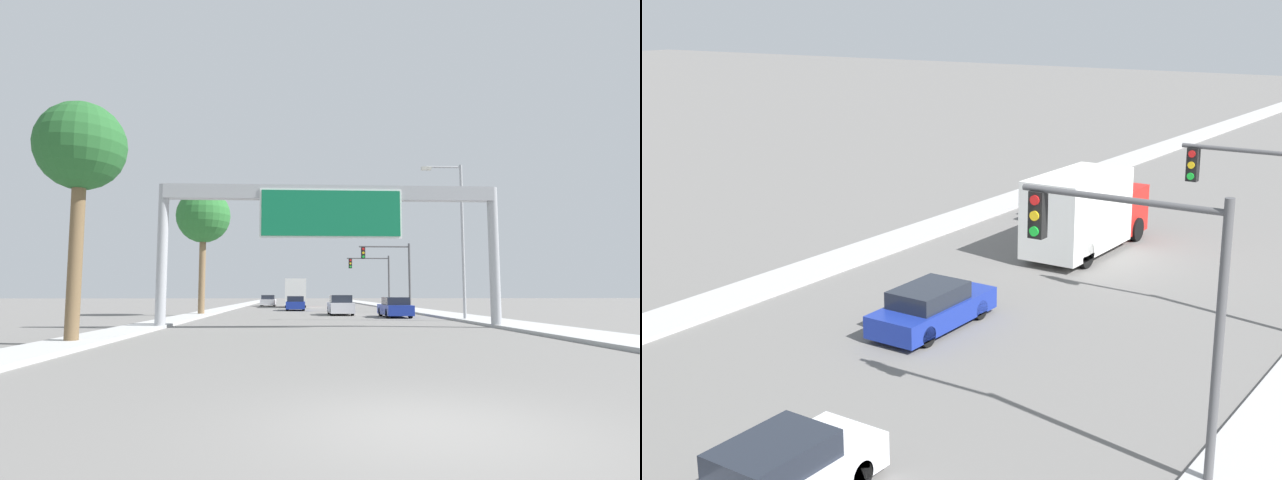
{
  "view_description": "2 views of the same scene",
  "coord_description": "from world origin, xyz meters",
  "views": [
    {
      "loc": [
        -1.7,
        -6.44,
        1.7
      ],
      "look_at": [
        0.0,
        29.03,
        5.47
      ],
      "focal_mm": 28.0,
      "sensor_mm": 36.0,
      "label": 1
    },
    {
      "loc": [
        13.53,
        21.31,
        9.75
      ],
      "look_at": [
        -1.46,
        43.61,
        2.59
      ],
      "focal_mm": 50.0,
      "sensor_mm": 36.0,
      "label": 2
    }
  ],
  "objects": [
    {
      "name": "car_near_right",
      "position": [
        -5.25,
        58.24,
        0.67
      ],
      "size": [
        1.85,
        4.69,
        1.42
      ],
      "color": "silver",
      "rests_on": "ground"
    },
    {
      "name": "car_mid_right",
      "position": [
        1.75,
        32.41,
        0.72
      ],
      "size": [
        1.79,
        4.52,
        1.53
      ],
      "color": "silver",
      "rests_on": "ground"
    },
    {
      "name": "median_strip_left",
      "position": [
        -9.0,
        60.0,
        0.07
      ],
      "size": [
        2.0,
        120.0,
        0.15
      ],
      "color": "#ACACAC",
      "rests_on": "ground"
    },
    {
      "name": "car_mid_center",
      "position": [
        -1.75,
        42.39,
        0.66
      ],
      "size": [
        1.79,
        4.6,
        1.38
      ],
      "color": "navy",
      "rests_on": "ground"
    },
    {
      "name": "traffic_light_near_intersection",
      "position": [
        7.02,
        38.0,
        4.17
      ],
      "size": [
        4.65,
        0.32,
        6.15
      ],
      "color": "#4C4C4F",
      "rests_on": "ground"
    },
    {
      "name": "truck_box_primary",
      "position": [
        -1.75,
        52.9,
        1.68
      ],
      "size": [
        2.37,
        7.22,
        3.31
      ],
      "color": "red",
      "rests_on": "ground"
    },
    {
      "name": "traffic_light_mid_block",
      "position": [
        6.94,
        48.0,
        3.94
      ],
      "size": [
        4.72,
        0.32,
        5.78
      ],
      "color": "#4C4C4F",
      "rests_on": "ground"
    }
  ]
}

